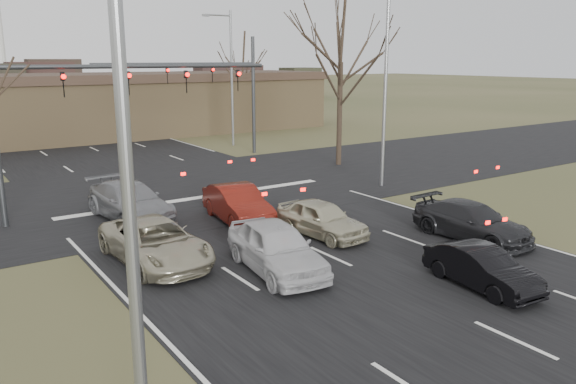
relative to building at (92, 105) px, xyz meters
name	(u,v)px	position (x,y,z in m)	size (l,w,h in m)	color
ground	(394,286)	(-2.00, -38.00, -2.67)	(360.00, 360.00, 0.00)	#3E4424
road_main	(23,117)	(-2.00, 22.00, -2.66)	(14.00, 300.00, 0.02)	black
road_cross	(183,190)	(-2.00, -23.00, -2.65)	(200.00, 14.00, 0.02)	black
building	(92,105)	(0.00, 0.00, 0.00)	(42.40, 10.40, 5.30)	olive
mast_arm_near	(80,95)	(-7.23, -25.00, 2.41)	(12.12, 0.24, 8.00)	#383A3D
mast_arm_far	(217,82)	(4.18, -15.00, 2.35)	(11.12, 0.24, 8.00)	#383A3D
streetlight_left	(138,133)	(-10.82, -42.00, 2.92)	(2.34, 0.25, 10.00)	gray
streetlight_right_near	(383,78)	(6.82, -28.00, 2.92)	(2.34, 0.25, 10.00)	gray
streetlight_right_far	(229,72)	(7.32, -11.00, 2.92)	(2.34, 0.25, 10.00)	gray
tree_right_near	(342,18)	(9.00, -22.00, 6.23)	(6.90, 6.90, 11.50)	black
tree_right_far	(242,54)	(13.00, -3.00, 4.29)	(5.40, 5.40, 9.00)	black
car_silver_suv	(155,242)	(-7.05, -32.20, -1.96)	(2.34, 5.07, 1.41)	#A6A086
car_white_sedan	(276,247)	(-4.21, -35.06, -1.88)	(1.87, 4.64, 1.58)	#BBBCBE
car_black_hatch	(482,268)	(0.02, -39.50, -2.06)	(1.27, 3.65, 1.20)	black
car_charcoal_sedan	(472,221)	(3.53, -36.41, -1.99)	(1.89, 4.65, 1.35)	black
car_grey_ahead	(130,201)	(-6.00, -26.70, -1.90)	(2.14, 5.26, 1.53)	gray
car_red_ahead	(238,204)	(-2.50, -29.56, -1.92)	(1.58, 4.52, 1.49)	#5B140D
car_silver_ahead	(321,218)	(-0.83, -32.98, -1.99)	(1.60, 3.98, 1.36)	#BBB597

